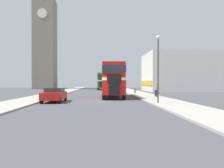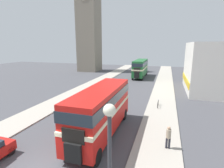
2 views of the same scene
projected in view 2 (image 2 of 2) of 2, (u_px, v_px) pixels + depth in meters
name	position (u px, v px, depth m)	size (l,w,h in m)	color
double_decker_bus	(101.00, 108.00, 14.61)	(2.53, 9.63, 4.10)	red
bus_distant	(140.00, 67.00, 41.96)	(2.44, 9.85, 4.19)	#1E602D
pedestrian_walking	(168.00, 136.00, 12.70)	(0.35, 0.35, 1.73)	#282833
bicycle_on_pavement	(158.00, 104.00, 21.70)	(0.05, 1.76, 0.78)	black
church_tower	(88.00, 11.00, 49.81)	(6.05, 6.05, 33.73)	gray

